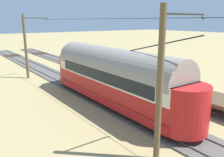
% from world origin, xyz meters
% --- Properties ---
extents(ground_plane, '(220.00, 220.00, 0.00)m').
position_xyz_m(ground_plane, '(0.00, 0.00, 0.00)').
color(ground_plane, tan).
extents(track_streetcar_siding, '(2.80, 80.00, 0.18)m').
position_xyz_m(track_streetcar_siding, '(-2.53, -0.31, 0.05)').
color(track_streetcar_siding, '#56514C').
rests_on(track_streetcar_siding, ground).
extents(track_adjacent_siding, '(2.80, 80.00, 0.18)m').
position_xyz_m(track_adjacent_siding, '(2.53, -0.31, 0.05)').
color(track_adjacent_siding, '#56514C').
rests_on(track_adjacent_siding, ground).
extents(vintage_streetcar, '(2.65, 15.52, 5.40)m').
position_xyz_m(vintage_streetcar, '(2.53, -0.03, 2.25)').
color(vintage_streetcar, red).
rests_on(vintage_streetcar, ground).
extents(flatcar_adjacent, '(2.80, 12.34, 1.60)m').
position_xyz_m(flatcar_adjacent, '(-2.53, 3.53, 0.86)').
color(flatcar_adjacent, brown).
rests_on(flatcar_adjacent, ground).
extents(catenary_pole_foreground, '(2.91, 0.28, 6.90)m').
position_xyz_m(catenary_pole_foreground, '(5.14, -12.37, 3.61)').
color(catenary_pole_foreground, brown).
rests_on(catenary_pole_foreground, ground).
extents(catenary_pole_mid_near, '(2.91, 0.28, 6.90)m').
position_xyz_m(catenary_pole_mid_near, '(5.14, 7.06, 3.61)').
color(catenary_pole_mid_near, brown).
rests_on(catenary_pole_mid_near, ground).
extents(overhead_wire_run, '(2.71, 42.85, 0.18)m').
position_xyz_m(overhead_wire_run, '(2.59, 6.31, 6.35)').
color(overhead_wire_run, black).
rests_on(overhead_wire_run, ground).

